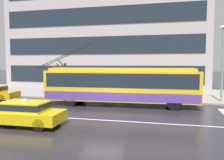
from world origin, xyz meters
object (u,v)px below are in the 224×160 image
at_px(bus_shelter, 103,76).
at_px(street_lamp, 223,56).
at_px(trolleybus, 121,85).
at_px(pedestrian_approaching_curb, 106,85).
at_px(pedestrian_walking_past, 132,85).
at_px(pedestrian_at_shelter, 152,80).
at_px(taxi_oncoming_near, 23,112).
at_px(street_tree_bare, 64,75).

distance_m(bus_shelter, street_lamp, 10.39).
height_order(trolleybus, pedestrian_approaching_curb, trolleybus).
bearing_deg(pedestrian_walking_past, bus_shelter, -163.11).
xyz_separation_m(bus_shelter, pedestrian_walking_past, (2.67, 0.81, -0.87)).
height_order(bus_shelter, pedestrian_at_shelter, bus_shelter).
xyz_separation_m(trolleybus, pedestrian_at_shelter, (2.07, 4.47, 0.11)).
relative_size(taxi_oncoming_near, pedestrian_at_shelter, 2.17).
bearing_deg(pedestrian_at_shelter, pedestrian_approaching_curb, -170.53).
bearing_deg(taxi_oncoming_near, street_lamp, 39.38).
height_order(pedestrian_approaching_curb, pedestrian_walking_past, pedestrian_walking_past).
bearing_deg(pedestrian_approaching_curb, bus_shelter, 177.62).
bearing_deg(pedestrian_approaching_curb, taxi_oncoming_near, -99.06).
xyz_separation_m(taxi_oncoming_near, pedestrian_at_shelter, (5.92, 11.28, 0.99)).
xyz_separation_m(trolleybus, street_tree_bare, (-7.01, 4.91, 0.39)).
bearing_deg(trolleybus, taxi_oncoming_near, -119.46).
bearing_deg(pedestrian_at_shelter, taxi_oncoming_near, -117.68).
relative_size(bus_shelter, pedestrian_at_shelter, 1.89).
xyz_separation_m(pedestrian_at_shelter, pedestrian_approaching_curb, (-4.23, -0.71, -0.57)).
bearing_deg(trolleybus, bus_shelter, 122.96).
relative_size(pedestrian_at_shelter, street_lamp, 0.33).
bearing_deg(trolleybus, street_tree_bare, 144.97).
bearing_deg(pedestrian_walking_past, pedestrian_approaching_curb, -160.95).
bearing_deg(bus_shelter, street_lamp, -6.01).
bearing_deg(street_lamp, street_tree_bare, 171.47).
bearing_deg(pedestrian_walking_past, street_lamp, -14.06).
xyz_separation_m(bus_shelter, street_tree_bare, (-4.56, 1.14, -0.07)).
relative_size(bus_shelter, street_tree_bare, 1.10).
bearing_deg(street_tree_bare, street_lamp, -8.53).
xyz_separation_m(trolleybus, taxi_oncoming_near, (-3.85, -6.81, -0.88)).
xyz_separation_m(trolleybus, bus_shelter, (-2.45, 3.78, 0.46)).
relative_size(trolleybus, taxi_oncoming_near, 2.89).
height_order(pedestrian_walking_past, street_lamp, street_lamp).
bearing_deg(pedestrian_walking_past, pedestrian_at_shelter, -3.60).
bearing_deg(pedestrian_walking_past, street_tree_bare, 177.40).
relative_size(taxi_oncoming_near, pedestrian_approaching_curb, 2.64).
xyz_separation_m(pedestrian_walking_past, street_lamp, (7.52, -1.88, 2.61)).
height_order(trolleybus, taxi_oncoming_near, trolleybus).
relative_size(taxi_oncoming_near, pedestrian_walking_past, 2.52).
distance_m(trolleybus, pedestrian_walking_past, 4.61).
bearing_deg(street_tree_bare, trolleybus, -35.03).
xyz_separation_m(pedestrian_at_shelter, street_lamp, (5.67, -1.77, 2.08)).
bearing_deg(street_lamp, trolleybus, -160.75).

